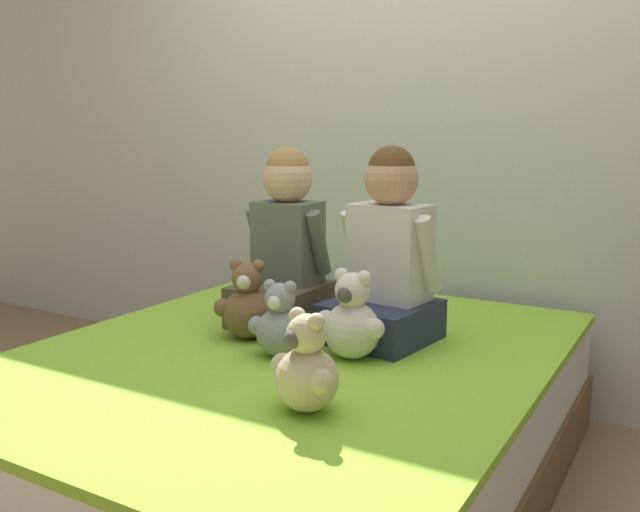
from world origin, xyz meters
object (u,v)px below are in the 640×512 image
bed (293,416)px  child_on_left (285,247)px  teddy_bear_at_foot_of_bed (306,369)px  child_on_right (387,258)px  teddy_bear_between_children (280,325)px  teddy_bear_held_by_left_child (248,305)px  teddy_bear_held_by_right_child (352,321)px

bed → child_on_left: bearing=126.6°
bed → teddy_bear_at_foot_of_bed: (0.30, -0.40, 0.34)m
child_on_right → teddy_bear_at_foot_of_bed: child_on_right is taller
child_on_left → teddy_bear_at_foot_of_bed: child_on_left is taller
child_on_right → teddy_bear_between_children: 0.44m
child_on_left → child_on_right: (0.41, 0.00, -0.00)m
child_on_left → teddy_bear_held_by_left_child: bearing=-89.6°
child_on_left → teddy_bear_at_foot_of_bed: bearing=-53.0°
bed → teddy_bear_held_by_right_child: size_ratio=6.82×
teddy_bear_held_by_right_child → teddy_bear_between_children: size_ratio=1.15×
bed → teddy_bear_at_foot_of_bed: teddy_bear_at_foot_of_bed is taller
teddy_bear_between_children → teddy_bear_at_foot_of_bed: size_ratio=0.94×
teddy_bear_held_by_left_child → teddy_bear_between_children: size_ratio=1.12×
teddy_bear_held_by_left_child → child_on_right: bearing=8.9°
teddy_bear_held_by_right_child → child_on_right: bearing=90.1°
teddy_bear_at_foot_of_bed → teddy_bear_between_children: bearing=151.8°
teddy_bear_held_by_left_child → bed: bearing=-28.6°
child_on_left → teddy_bear_between_children: size_ratio=2.62×
bed → teddy_bear_held_by_right_child: (0.21, 0.02, 0.35)m
teddy_bear_held_by_left_child → teddy_bear_held_by_right_child: teddy_bear_held_by_right_child is taller
teddy_bear_held_by_left_child → teddy_bear_at_foot_of_bed: bearing=-62.2°
teddy_bear_between_children → child_on_right: bearing=49.4°
child_on_left → teddy_bear_at_foot_of_bed: size_ratio=2.46×
bed → teddy_bear_held_by_left_child: bearing=172.8°
child_on_left → teddy_bear_held_by_right_child: bearing=-30.7°
child_on_right → teddy_bear_held_by_left_child: child_on_right is taller
child_on_right → teddy_bear_held_by_right_child: size_ratio=2.31×
child_on_right → teddy_bear_held_by_right_child: (-0.00, -0.24, -0.16)m
teddy_bear_held_by_right_child → child_on_left: bearing=150.2°
bed → child_on_left: 0.61m
bed → teddy_bear_between_children: size_ratio=7.85×
child_on_right → child_on_left: bearing=-172.2°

